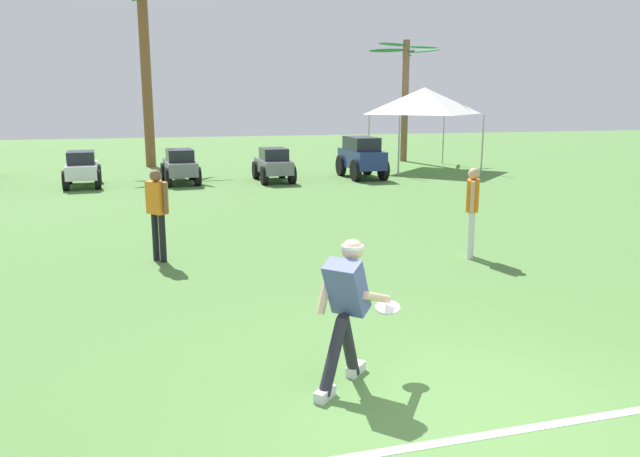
{
  "coord_description": "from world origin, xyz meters",
  "views": [
    {
      "loc": [
        -2.43,
        -4.42,
        2.74
      ],
      "look_at": [
        -0.25,
        3.97,
        0.9
      ],
      "focal_mm": 35.0,
      "sensor_mm": 36.0,
      "label": 1
    }
  ],
  "objects": [
    {
      "name": "palm_tree_far_left",
      "position": [
        -2.73,
        21.41,
        4.02
      ],
      "size": [
        3.37,
        3.5,
        6.92
      ],
      "color": "brown",
      "rests_on": "ground_plane"
    },
    {
      "name": "teammate_near_sideline",
      "position": [
        2.73,
        5.09,
        0.94
      ],
      "size": [
        0.34,
        0.46,
        1.56
      ],
      "color": "silver",
      "rests_on": "ground_plane"
    },
    {
      "name": "parked_car_slot_d",
      "position": [
        4.32,
        15.9,
        0.74
      ],
      "size": [
        1.22,
        2.38,
        1.4
      ],
      "color": "navy",
      "rests_on": "ground_plane"
    },
    {
      "name": "parked_car_slot_a",
      "position": [
        -4.73,
        16.07,
        0.56
      ],
      "size": [
        1.23,
        2.26,
        1.1
      ],
      "color": "silver",
      "rests_on": "ground_plane"
    },
    {
      "name": "frisbee_in_flight",
      "position": [
        -0.26,
        1.21,
        0.65
      ],
      "size": [
        0.33,
        0.33,
        0.08
      ],
      "color": "white"
    },
    {
      "name": "ground_plane",
      "position": [
        0.0,
        0.0,
        0.0
      ],
      "size": [
        80.0,
        80.0,
        0.0
      ],
      "primitive_type": "plane",
      "color": "#507D3C"
    },
    {
      "name": "field_line_paint",
      "position": [
        0.0,
        -0.24,
        0.0
      ],
      "size": [
        23.93,
        0.69,
        0.01
      ],
      "primitive_type": "cube",
      "rotation": [
        0.0,
        0.0,
        0.02
      ],
      "color": "white",
      "rests_on": "ground_plane"
    },
    {
      "name": "teammate_midfield",
      "position": [
        -2.49,
        6.19,
        0.94
      ],
      "size": [
        0.37,
        0.42,
        1.56
      ],
      "color": "black",
      "rests_on": "ground_plane"
    },
    {
      "name": "parked_car_slot_b",
      "position": [
        -1.76,
        16.07,
        0.56
      ],
      "size": [
        1.22,
        2.26,
        1.1
      ],
      "color": "slate",
      "rests_on": "ground_plane"
    },
    {
      "name": "palm_tree_left_of_centre",
      "position": [
        7.9,
        20.91,
        3.14
      ],
      "size": [
        3.18,
        3.58,
        5.07
      ],
      "color": "brown",
      "rests_on": "ground_plane"
    },
    {
      "name": "frisbee_thrower",
      "position": [
        -0.77,
        0.99,
        0.8
      ],
      "size": [
        0.97,
        0.71,
        1.42
      ],
      "color": "#23232D",
      "rests_on": "ground_plane"
    },
    {
      "name": "parked_car_slot_c",
      "position": [
        1.23,
        15.77,
        0.56
      ],
      "size": [
        1.12,
        2.22,
        1.1
      ],
      "color": "slate",
      "rests_on": "ground_plane"
    },
    {
      "name": "event_tent",
      "position": [
        7.39,
        17.76,
        2.59
      ],
      "size": [
        3.41,
        3.41,
        3.08
      ],
      "color": "#B2B5BA",
      "rests_on": "ground_plane"
    }
  ]
}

